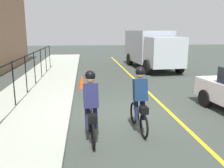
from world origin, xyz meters
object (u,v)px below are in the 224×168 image
Objects in this scene: box_truck_background at (151,48)px; traffic_cone_near at (82,81)px; cyclist_follow at (91,107)px; cyclist_lead at (140,100)px.

box_truck_background is 10.87× the size of traffic_cone_near.
box_truck_background reaches higher than cyclist_follow.
cyclist_follow is 0.27× the size of box_truck_background.
traffic_cone_near is at bearing -0.53° from cyclist_follow.
cyclist_lead is 5.80m from traffic_cone_near.
cyclist_lead reaches higher than traffic_cone_near.
box_truck_background reaches higher than cyclist_lead.
cyclist_follow is at bearing -177.24° from traffic_cone_near.
cyclist_follow is 2.89× the size of traffic_cone_near.
traffic_cone_near is (5.98, 0.29, -0.59)m from cyclist_follow.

